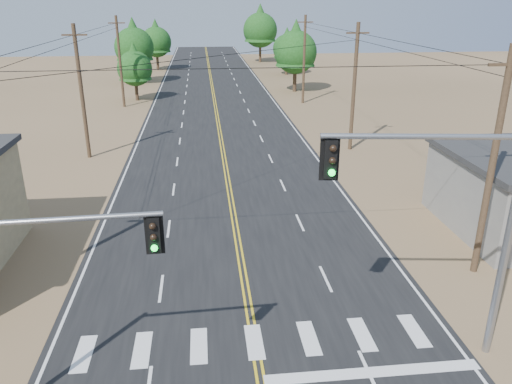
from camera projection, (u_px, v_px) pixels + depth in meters
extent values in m
cube|color=black|center=(224.00, 160.00, 38.41)|extent=(15.00, 200.00, 0.02)
cylinder|color=#4C3826|center=(82.00, 93.00, 37.41)|extent=(0.30, 0.30, 10.00)
cube|color=#4C3826|center=(74.00, 35.00, 35.90)|extent=(1.80, 0.12, 0.12)
cylinder|color=#4C3826|center=(120.00, 62.00, 55.96)|extent=(0.30, 0.30, 10.00)
cube|color=#4C3826|center=(116.00, 23.00, 54.44)|extent=(1.80, 0.12, 0.12)
cylinder|color=#4C3826|center=(492.00, 167.00, 20.99)|extent=(0.30, 0.30, 10.00)
cube|color=#4C3826|center=(510.00, 64.00, 19.47)|extent=(1.80, 0.12, 0.12)
cylinder|color=#4C3826|center=(354.00, 88.00, 39.53)|extent=(0.30, 0.30, 10.00)
cube|color=#4C3826|center=(358.00, 33.00, 38.02)|extent=(1.80, 0.12, 0.12)
cylinder|color=#4C3826|center=(304.00, 60.00, 58.08)|extent=(0.30, 0.30, 10.00)
cube|color=#4C3826|center=(305.00, 22.00, 56.57)|extent=(1.80, 0.12, 0.12)
cylinder|color=gray|center=(56.00, 220.00, 12.53)|extent=(5.34, 0.36, 0.14)
cube|color=black|center=(154.00, 235.00, 13.07)|extent=(0.33, 0.28, 0.99)
sphere|color=black|center=(153.00, 226.00, 12.81)|extent=(0.18, 0.18, 0.18)
sphere|color=black|center=(153.00, 237.00, 12.92)|extent=(0.18, 0.18, 0.18)
sphere|color=#0CE533|center=(154.00, 248.00, 13.04)|extent=(0.18, 0.18, 0.18)
cylinder|color=gray|center=(505.00, 254.00, 16.21)|extent=(0.26, 0.26, 7.65)
cylinder|color=gray|center=(424.00, 137.00, 14.85)|extent=(6.15, 0.96, 0.17)
cube|color=black|center=(330.00, 159.00, 15.16)|extent=(0.42, 0.37, 1.20)
sphere|color=black|center=(333.00, 148.00, 14.84)|extent=(0.22, 0.22, 0.22)
sphere|color=black|center=(332.00, 161.00, 14.98)|extent=(0.22, 0.22, 0.22)
sphere|color=#0CE533|center=(332.00, 173.00, 15.11)|extent=(0.22, 0.22, 0.22)
cylinder|color=#3F2D1E|center=(137.00, 90.00, 60.95)|extent=(0.39, 0.39, 2.51)
cone|color=#174714|center=(134.00, 61.00, 59.70)|extent=(3.90, 3.90, 4.46)
sphere|color=#174714|center=(135.00, 69.00, 60.02)|extent=(4.18, 4.18, 4.18)
cylinder|color=#3F2D1E|center=(136.00, 72.00, 73.24)|extent=(0.41, 0.41, 3.37)
cone|color=#174714|center=(133.00, 39.00, 71.56)|extent=(5.24, 5.24, 5.99)
sphere|color=#174714|center=(134.00, 47.00, 71.99)|extent=(5.62, 5.62, 5.62)
cylinder|color=#3F2D1E|center=(158.00, 61.00, 87.43)|extent=(0.44, 0.44, 3.10)
cone|color=#174714|center=(156.00, 35.00, 85.88)|extent=(4.82, 4.82, 5.51)
sphere|color=#174714|center=(156.00, 42.00, 86.28)|extent=(5.16, 5.16, 5.16)
cylinder|color=#3F2D1E|center=(295.00, 79.00, 66.77)|extent=(0.49, 0.49, 3.36)
cone|color=#174714|center=(296.00, 43.00, 65.09)|extent=(5.22, 5.22, 5.97)
sphere|color=#174714|center=(295.00, 52.00, 65.53)|extent=(5.60, 5.60, 5.60)
cylinder|color=#3F2D1E|center=(286.00, 66.00, 81.99)|extent=(0.47, 0.47, 2.72)
cone|color=#174714|center=(287.00, 42.00, 80.63)|extent=(4.23, 4.23, 4.83)
sphere|color=#174714|center=(287.00, 49.00, 80.98)|extent=(4.53, 4.53, 4.53)
cylinder|color=#3F2D1E|center=(260.00, 52.00, 98.27)|extent=(0.48, 0.48, 3.97)
cone|color=#174714|center=(260.00, 22.00, 96.28)|extent=(6.17, 6.17, 7.05)
sphere|color=#174714|center=(260.00, 30.00, 96.80)|extent=(6.61, 6.61, 6.61)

